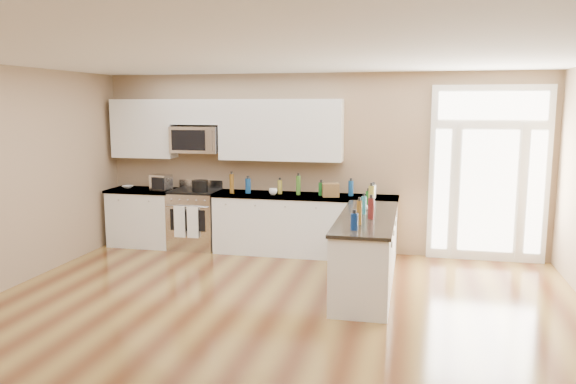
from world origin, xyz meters
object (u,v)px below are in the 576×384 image
Objects in this scene: kitchen_range at (195,219)px; toaster_oven at (161,182)px; peninsula_cabinet at (366,255)px; stockpot at (200,185)px.

toaster_oven reaches higher than kitchen_range.
toaster_oven is (-0.56, -0.04, 0.59)m from kitchen_range.
peninsula_cabinet is at bearing -26.63° from kitchen_range.
toaster_oven is (-0.69, 0.06, 0.02)m from stockpot.
stockpot is 0.86× the size of toaster_oven.
kitchen_range is 0.81m from toaster_oven.
stockpot is at bearing 7.17° from toaster_oven.
kitchen_range is (-2.89, 1.45, 0.05)m from peninsula_cabinet.
stockpot is at bearing -36.65° from kitchen_range.
kitchen_range is at bearing 153.37° from peninsula_cabinet.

